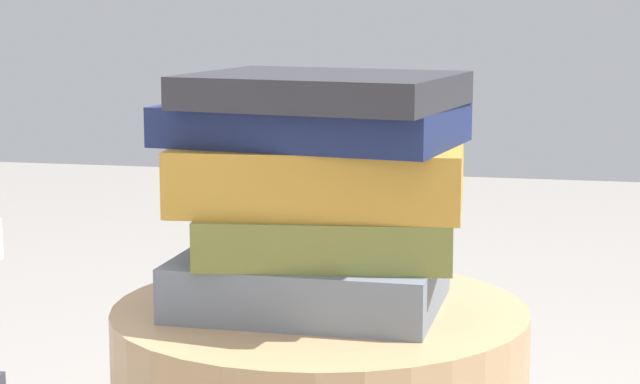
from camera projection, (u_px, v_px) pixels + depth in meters
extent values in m
cube|color=slate|center=(309.00, 282.00, 1.17)|extent=(0.26, 0.20, 0.05)
cube|color=olive|center=(328.00, 231.00, 1.17)|extent=(0.26, 0.21, 0.05)
cube|color=#B7842D|center=(323.00, 177.00, 1.15)|extent=(0.29, 0.19, 0.06)
cube|color=#19234C|center=(313.00, 124.00, 1.15)|extent=(0.30, 0.22, 0.04)
cube|color=#28282D|center=(323.00, 90.00, 1.13)|extent=(0.28, 0.23, 0.03)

